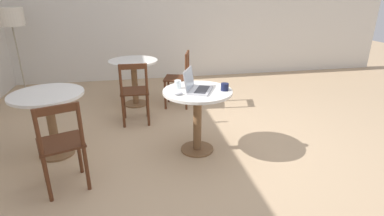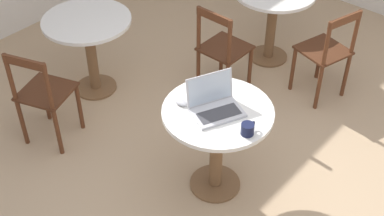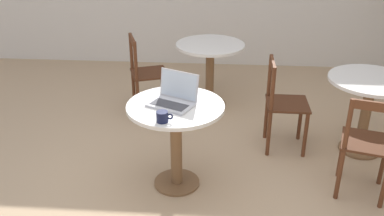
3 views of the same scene
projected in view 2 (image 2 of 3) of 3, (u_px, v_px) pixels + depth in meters
name	position (u px, v px, depth m)	size (l,w,h in m)	color
ground_plane	(239.00, 198.00, 3.94)	(16.00, 16.00, 0.00)	tan
cafe_table_near	(217.00, 130.00, 3.69)	(0.76, 0.76, 0.73)	brown
cafe_table_mid	(273.00, 7.00, 5.00)	(0.76, 0.76, 0.73)	brown
cafe_table_far	(89.00, 37.00, 4.61)	(0.76, 0.76, 0.73)	brown
chair_mid_left	(222.00, 51.00, 4.64)	(0.38, 0.38, 0.87)	#562D19
chair_mid_front	(326.00, 54.00, 4.61)	(0.47, 0.47, 0.87)	#562D19
chair_far_left	(44.00, 96.00, 4.16)	(0.49, 0.49, 0.87)	#562D19
laptop	(215.00, 105.00, 3.54)	(0.41, 0.37, 0.24)	#B7B7BC
mouse	(181.00, 102.00, 3.62)	(0.06, 0.10, 0.03)	#B7B7BC
mug	(248.00, 129.00, 3.37)	(0.12, 0.09, 0.08)	#141938
drinking_glass	(206.00, 85.00, 3.71)	(0.07, 0.07, 0.09)	silver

